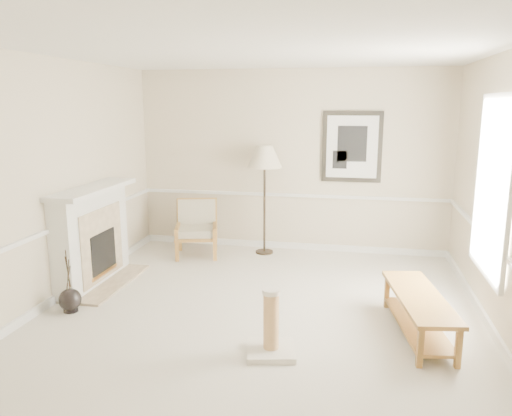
{
  "coord_description": "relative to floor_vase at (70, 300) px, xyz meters",
  "views": [
    {
      "loc": [
        1.02,
        -5.2,
        2.36
      ],
      "look_at": [
        -0.17,
        0.7,
        1.1
      ],
      "focal_mm": 35.0,
      "sensor_mm": 36.0,
      "label": 1
    }
  ],
  "objects": [
    {
      "name": "armchair",
      "position": [
        0.73,
        2.48,
        0.33
      ],
      "size": [
        0.81,
        0.84,
        0.87
      ],
      "rotation": [
        0.0,
        0.0,
        0.27
      ],
      "color": "#AD7D37",
      "rests_on": "ground"
    },
    {
      "name": "fireplace",
      "position": [
        -0.19,
        0.92,
        0.5
      ],
      "size": [
        0.64,
        1.64,
        1.31
      ],
      "color": "white",
      "rests_on": "ground"
    },
    {
      "name": "scratching_post",
      "position": [
        2.44,
        -0.51,
        0.07
      ],
      "size": [
        0.54,
        0.54,
        0.65
      ],
      "rotation": [
        0.0,
        0.0,
        0.2
      ],
      "color": "silver",
      "rests_on": "ground"
    },
    {
      "name": "bench",
      "position": [
        3.87,
        0.2,
        0.15
      ],
      "size": [
        0.68,
        1.55,
        0.43
      ],
      "rotation": [
        0.0,
        0.0,
        0.16
      ],
      "color": "#AD7D37",
      "rests_on": "ground"
    },
    {
      "name": "ground",
      "position": [
        2.15,
        0.32,
        -0.14
      ],
      "size": [
        5.5,
        5.5,
        0.0
      ],
      "primitive_type": "plane",
      "color": "silver",
      "rests_on": "ground"
    },
    {
      "name": "floor_lamp",
      "position": [
        1.78,
        2.72,
        1.37
      ],
      "size": [
        0.55,
        0.55,
        1.73
      ],
      "rotation": [
        0.0,
        0.0,
        -0.02
      ],
      "color": "black",
      "rests_on": "ground"
    },
    {
      "name": "room",
      "position": [
        2.29,
        0.4,
        1.73
      ],
      "size": [
        5.04,
        5.54,
        2.92
      ],
      "color": "beige",
      "rests_on": "ground"
    },
    {
      "name": "floor_vase",
      "position": [
        0.0,
        0.0,
        0.0
      ],
      "size": [
        0.26,
        0.26,
        0.75
      ],
      "rotation": [
        0.0,
        0.0,
        -0.29
      ],
      "color": "black",
      "rests_on": "ground"
    }
  ]
}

